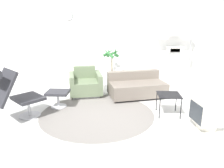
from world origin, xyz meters
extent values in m
plane|color=silver|center=(0.00, 0.00, 0.00)|extent=(12.00, 12.00, 0.00)
cube|color=white|center=(0.00, 2.89, 1.40)|extent=(12.00, 0.06, 2.80)
cylinder|color=black|center=(-1.20, 2.85, 2.07)|extent=(0.32, 0.01, 0.32)
cylinder|color=white|center=(-1.20, 2.84, 2.07)|extent=(0.30, 0.02, 0.30)
cube|color=black|center=(-1.20, 2.83, 2.12)|extent=(0.01, 0.01, 0.09)
cylinder|color=slate|center=(0.08, -0.29, 0.00)|extent=(2.43, 2.43, 0.01)
cylinder|color=#BCBCC1|center=(-1.32, -0.48, 0.01)|extent=(0.62, 0.62, 0.02)
cylinder|color=#BCBCC1|center=(-1.32, -0.48, 0.19)|extent=(0.06, 0.06, 0.34)
cube|color=#2D2D33|center=(-1.32, -0.48, 0.40)|extent=(0.79, 0.79, 0.06)
cube|color=#2D2D33|center=(-1.60, -0.80, 0.73)|extent=(0.71, 0.70, 0.63)
cylinder|color=#BCBCC1|center=(-0.85, 0.05, 0.01)|extent=(0.36, 0.36, 0.02)
cylinder|color=#BCBCC1|center=(-0.85, 0.05, 0.17)|extent=(0.05, 0.05, 0.30)
cube|color=#2D2D33|center=(-0.85, 0.05, 0.35)|extent=(0.50, 0.42, 0.06)
cube|color=silver|center=(-0.37, 0.94, 0.03)|extent=(0.82, 0.79, 0.06)
cube|color=#667556|center=(-0.37, 0.94, 0.23)|extent=(0.76, 0.91, 0.34)
cube|color=#667556|center=(-0.44, 1.24, 0.56)|extent=(0.62, 0.31, 0.33)
cube|color=#667556|center=(-0.02, 1.02, 0.32)|extent=(0.30, 0.80, 0.52)
cube|color=#667556|center=(-0.71, 0.86, 0.32)|extent=(0.30, 0.80, 0.52)
cube|color=black|center=(1.00, 0.86, 0.03)|extent=(1.43, 1.03, 0.05)
cube|color=#70665B|center=(1.00, 0.86, 0.22)|extent=(1.60, 1.18, 0.34)
cube|color=#70665B|center=(0.91, 1.16, 0.51)|extent=(1.43, 0.58, 0.23)
cube|color=black|center=(1.59, -0.26, 0.44)|extent=(0.46, 0.46, 0.02)
cylinder|color=black|center=(1.37, -0.47, 0.22)|extent=(0.02, 0.02, 0.43)
cylinder|color=black|center=(1.80, -0.47, 0.22)|extent=(0.02, 0.02, 0.43)
cylinder|color=black|center=(1.37, -0.05, 0.22)|extent=(0.02, 0.02, 0.43)
cylinder|color=black|center=(1.80, -0.05, 0.22)|extent=(0.02, 0.02, 0.43)
cylinder|color=beige|center=(2.19, -0.84, 0.06)|extent=(0.36, 0.36, 0.13)
cube|color=beige|center=(2.19, -0.84, 0.33)|extent=(0.56, 0.57, 0.41)
cube|color=#282D33|center=(1.94, -0.89, 0.33)|extent=(0.09, 0.42, 0.35)
cylinder|color=#333338|center=(0.27, 2.33, 0.15)|extent=(0.32, 0.32, 0.31)
cylinder|color=#382819|center=(0.27, 2.33, 0.30)|extent=(0.30, 0.30, 0.02)
cylinder|color=brown|center=(0.27, 2.33, 0.57)|extent=(0.04, 0.04, 0.53)
cone|color=#2D6B33|center=(0.38, 2.32, 0.98)|extent=(0.13, 0.30, 0.35)
cone|color=#2D6B33|center=(0.36, 2.49, 0.92)|extent=(0.40, 0.28, 0.26)
cone|color=#2D6B33|center=(0.16, 2.49, 0.93)|extent=(0.40, 0.32, 0.28)
cone|color=#2D6B33|center=(0.16, 2.35, 0.95)|extent=(0.15, 0.31, 0.30)
cone|color=#2D6B33|center=(0.15, 2.17, 0.96)|extent=(0.44, 0.36, 0.33)
cone|color=#2D6B33|center=(0.36, 2.23, 0.92)|extent=(0.32, 0.28, 0.25)
cylinder|color=#BCBCC1|center=(1.70, 2.70, 0.88)|extent=(0.03, 0.03, 1.77)
cylinder|color=#BCBCC1|center=(2.82, 2.70, 0.88)|extent=(0.03, 0.03, 1.77)
cube|color=silver|center=(2.26, 2.58, 0.93)|extent=(1.18, 0.28, 0.02)
cube|color=silver|center=(2.26, 2.58, 0.94)|extent=(1.18, 0.28, 0.02)
cube|color=silver|center=(2.26, 2.58, 1.51)|extent=(1.18, 0.28, 0.02)
cube|color=beige|center=(2.28, 2.57, 1.00)|extent=(0.30, 0.24, 0.13)
cube|color=silver|center=(2.30, 2.57, 1.03)|extent=(0.51, 0.24, 0.17)
cube|color=#B7B2A8|center=(2.22, 2.57, 1.61)|extent=(0.40, 0.24, 0.16)
camera|label=1|loc=(0.61, -4.59, 1.93)|focal=35.00mm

